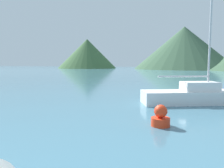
{
  "coord_description": "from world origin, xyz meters",
  "views": [
    {
      "loc": [
        3.2,
        1.02,
        2.56
      ],
      "look_at": [
        -0.83,
        14.0,
        1.2
      ],
      "focal_mm": 35.0,
      "sensor_mm": 36.0,
      "label": 1
    }
  ],
  "objects": [
    {
      "name": "sailboat_inner",
      "position": [
        4.42,
        15.48,
        0.55
      ],
      "size": [
        7.24,
        4.26,
        10.71
      ],
      "rotation": [
        0.0,
        0.0,
        0.37
      ],
      "color": "white",
      "rests_on": "ground_plane"
    },
    {
      "name": "hill_west",
      "position": [
        -35.14,
        88.5,
        6.23
      ],
      "size": [
        25.07,
        25.07,
        12.46
      ],
      "color": "#3D6038",
      "rests_on": "ground_plane"
    },
    {
      "name": "hill_central",
      "position": [
        4.53,
        90.03,
        8.05
      ],
      "size": [
        37.81,
        37.81,
        16.09
      ],
      "color": "#38563D",
      "rests_on": "ground_plane"
    },
    {
      "name": "buoy_marker",
      "position": [
        2.53,
        9.79,
        0.36
      ],
      "size": [
        0.76,
        0.76,
        0.87
      ],
      "color": "red",
      "rests_on": "ground_plane"
    }
  ]
}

